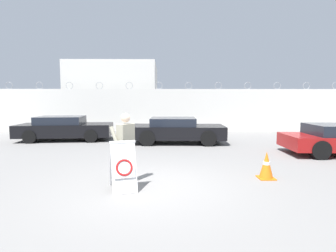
{
  "coord_description": "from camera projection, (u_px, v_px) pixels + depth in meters",
  "views": [
    {
      "loc": [
        0.33,
        -6.23,
        2.08
      ],
      "look_at": [
        0.46,
        2.27,
        1.23
      ],
      "focal_mm": 28.0,
      "sensor_mm": 36.0,
      "label": 1
    }
  ],
  "objects": [
    {
      "name": "ground_plane",
      "position": [
        151.0,
        185.0,
        6.4
      ],
      "size": [
        90.0,
        90.0,
        0.0
      ],
      "primitive_type": "plane",
      "color": "gray"
    },
    {
      "name": "perimeter_wall",
      "position": [
        159.0,
        110.0,
        17.36
      ],
      "size": [
        36.0,
        0.3,
        3.24
      ],
      "color": "silver",
      "rests_on": "ground_plane"
    },
    {
      "name": "building_block",
      "position": [
        117.0,
        95.0,
        22.52
      ],
      "size": [
        6.84,
        6.89,
        5.0
      ],
      "color": "silver",
      "rests_on": "ground_plane"
    },
    {
      "name": "barricade_sign",
      "position": [
        123.0,
        166.0,
        6.05
      ],
      "size": [
        0.76,
        0.9,
        1.14
      ],
      "rotation": [
        0.0,
        0.0,
        0.29
      ],
      "color": "white",
      "rests_on": "ground_plane"
    },
    {
      "name": "security_guard",
      "position": [
        126.0,
        144.0,
        6.52
      ],
      "size": [
        0.61,
        0.56,
        1.75
      ],
      "rotation": [
        0.0,
        0.0,
        -2.17
      ],
      "color": "#232838",
      "rests_on": "ground_plane"
    },
    {
      "name": "traffic_cone_near",
      "position": [
        266.0,
        165.0,
        6.92
      ],
      "size": [
        0.42,
        0.42,
        0.72
      ],
      "color": "orange",
      "rests_on": "ground_plane"
    },
    {
      "name": "parked_car_front_coupe",
      "position": [
        65.0,
        128.0,
        13.47
      ],
      "size": [
        4.76,
        2.26,
        1.24
      ],
      "rotation": [
        0.0,
        0.0,
        0.08
      ],
      "color": "black",
      "rests_on": "ground_plane"
    },
    {
      "name": "parked_car_rear_sedan",
      "position": [
        177.0,
        130.0,
        12.64
      ],
      "size": [
        4.5,
        2.16,
        1.22
      ],
      "rotation": [
        0.0,
        0.0,
        -0.04
      ],
      "color": "black",
      "rests_on": "ground_plane"
    }
  ]
}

